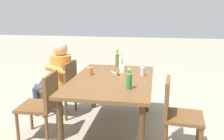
{
  "coord_description": "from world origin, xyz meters",
  "views": [
    {
      "loc": [
        3.11,
        0.56,
        1.64
      ],
      "look_at": [
        0.0,
        0.0,
        0.86
      ],
      "focal_mm": 39.47,
      "sensor_mm": 36.0,
      "label": 1
    }
  ],
  "objects_px": {
    "chair_near_right": "(43,102)",
    "dining_table": "(112,85)",
    "bottle_green": "(129,80)",
    "backpack_by_far_side": "(140,89)",
    "chair_far_right": "(177,112)",
    "cup_terracotta": "(90,71)",
    "table_knife": "(116,74)",
    "bottle_clear": "(121,62)",
    "cup_steel": "(143,72)",
    "chair_near_left": "(64,86)",
    "person_in_white_shirt": "(57,75)",
    "bottle_olive": "(117,59)",
    "cup_white": "(123,69)"
  },
  "relations": [
    {
      "from": "dining_table",
      "to": "person_in_white_shirt",
      "type": "bearing_deg",
      "value": -111.5
    },
    {
      "from": "chair_far_right",
      "to": "cup_terracotta",
      "type": "relative_size",
      "value": 8.18
    },
    {
      "from": "person_in_white_shirt",
      "to": "bottle_green",
      "type": "distance_m",
      "value": 1.44
    },
    {
      "from": "backpack_by_far_side",
      "to": "cup_terracotta",
      "type": "bearing_deg",
      "value": -29.06
    },
    {
      "from": "dining_table",
      "to": "cup_steel",
      "type": "xyz_separation_m",
      "value": [
        -0.23,
        0.39,
        0.14
      ]
    },
    {
      "from": "table_knife",
      "to": "backpack_by_far_side",
      "type": "distance_m",
      "value": 1.23
    },
    {
      "from": "chair_near_left",
      "to": "table_knife",
      "type": "bearing_deg",
      "value": 83.36
    },
    {
      "from": "dining_table",
      "to": "bottle_green",
      "type": "xyz_separation_m",
      "value": [
        0.39,
        0.27,
        0.19
      ]
    },
    {
      "from": "cup_steel",
      "to": "bottle_olive",
      "type": "bearing_deg",
      "value": -139.26
    },
    {
      "from": "chair_near_right",
      "to": "dining_table",
      "type": "bearing_deg",
      "value": 113.82
    },
    {
      "from": "chair_near_right",
      "to": "person_in_white_shirt",
      "type": "height_order",
      "value": "person_in_white_shirt"
    },
    {
      "from": "chair_near_left",
      "to": "cup_terracotta",
      "type": "bearing_deg",
      "value": 65.54
    },
    {
      "from": "bottle_clear",
      "to": "bottle_green",
      "type": "distance_m",
      "value": 1.05
    },
    {
      "from": "chair_far_right",
      "to": "person_in_white_shirt",
      "type": "xyz_separation_m",
      "value": [
        -0.73,
        -1.77,
        0.17
      ]
    },
    {
      "from": "bottle_clear",
      "to": "bottle_olive",
      "type": "xyz_separation_m",
      "value": [
        -0.11,
        -0.07,
        0.02
      ]
    },
    {
      "from": "dining_table",
      "to": "bottle_clear",
      "type": "height_order",
      "value": "bottle_clear"
    },
    {
      "from": "bottle_clear",
      "to": "cup_terracotta",
      "type": "distance_m",
      "value": 0.61
    },
    {
      "from": "chair_near_right",
      "to": "cup_white",
      "type": "bearing_deg",
      "value": 129.52
    },
    {
      "from": "bottle_clear",
      "to": "cup_white",
      "type": "height_order",
      "value": "bottle_clear"
    },
    {
      "from": "cup_terracotta",
      "to": "cup_steel",
      "type": "distance_m",
      "value": 0.74
    },
    {
      "from": "chair_near_right",
      "to": "table_knife",
      "type": "height_order",
      "value": "chair_near_right"
    },
    {
      "from": "cup_terracotta",
      "to": "cup_white",
      "type": "relative_size",
      "value": 1.1
    },
    {
      "from": "chair_far_right",
      "to": "bottle_olive",
      "type": "bearing_deg",
      "value": -141.46
    },
    {
      "from": "table_knife",
      "to": "backpack_by_far_side",
      "type": "xyz_separation_m",
      "value": [
        -1.05,
        0.3,
        -0.56
      ]
    },
    {
      "from": "person_in_white_shirt",
      "to": "table_knife",
      "type": "height_order",
      "value": "person_in_white_shirt"
    },
    {
      "from": "cup_steel",
      "to": "table_knife",
      "type": "bearing_deg",
      "value": -95.63
    },
    {
      "from": "bottle_green",
      "to": "backpack_by_far_side",
      "type": "height_order",
      "value": "bottle_green"
    },
    {
      "from": "chair_near_left",
      "to": "chair_near_right",
      "type": "distance_m",
      "value": 0.73
    },
    {
      "from": "chair_near_left",
      "to": "bottle_olive",
      "type": "bearing_deg",
      "value": 115.4
    },
    {
      "from": "bottle_olive",
      "to": "table_knife",
      "type": "relative_size",
      "value": 1.41
    },
    {
      "from": "chair_far_right",
      "to": "bottle_clear",
      "type": "height_order",
      "value": "bottle_clear"
    },
    {
      "from": "bottle_clear",
      "to": "table_knife",
      "type": "xyz_separation_m",
      "value": [
        0.36,
        -0.01,
        -0.1
      ]
    },
    {
      "from": "person_in_white_shirt",
      "to": "bottle_olive",
      "type": "distance_m",
      "value": 0.99
    },
    {
      "from": "chair_far_right",
      "to": "backpack_by_far_side",
      "type": "bearing_deg",
      "value": -162.65
    },
    {
      "from": "bottle_clear",
      "to": "table_knife",
      "type": "height_order",
      "value": "bottle_clear"
    },
    {
      "from": "chair_near_left",
      "to": "chair_far_right",
      "type": "height_order",
      "value": "same"
    },
    {
      "from": "bottle_clear",
      "to": "cup_white",
      "type": "bearing_deg",
      "value": 14.69
    },
    {
      "from": "bottle_clear",
      "to": "person_in_white_shirt",
      "type": "bearing_deg",
      "value": -74.9
    },
    {
      "from": "cup_white",
      "to": "cup_steel",
      "type": "distance_m",
      "value": 0.34
    },
    {
      "from": "chair_near_right",
      "to": "backpack_by_far_side",
      "type": "relative_size",
      "value": 2.25
    },
    {
      "from": "chair_far_right",
      "to": "backpack_by_far_side",
      "type": "relative_size",
      "value": 2.25
    },
    {
      "from": "chair_near_right",
      "to": "bottle_olive",
      "type": "xyz_separation_m",
      "value": [
        -1.1,
        0.78,
        0.38
      ]
    },
    {
      "from": "chair_far_right",
      "to": "bottle_green",
      "type": "height_order",
      "value": "bottle_green"
    },
    {
      "from": "table_knife",
      "to": "dining_table",
      "type": "bearing_deg",
      "value": -2.49
    },
    {
      "from": "person_in_white_shirt",
      "to": "table_knife",
      "type": "distance_m",
      "value": 0.96
    },
    {
      "from": "bottle_clear",
      "to": "bottle_olive",
      "type": "relative_size",
      "value": 0.83
    },
    {
      "from": "cup_steel",
      "to": "backpack_by_far_side",
      "type": "bearing_deg",
      "value": -175.5
    },
    {
      "from": "chair_far_right",
      "to": "cup_terracotta",
      "type": "height_order",
      "value": "chair_far_right"
    },
    {
      "from": "chair_near_right",
      "to": "cup_terracotta",
      "type": "relative_size",
      "value": 8.18
    },
    {
      "from": "cup_white",
      "to": "chair_near_right",
      "type": "bearing_deg",
      "value": -50.48
    }
  ]
}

